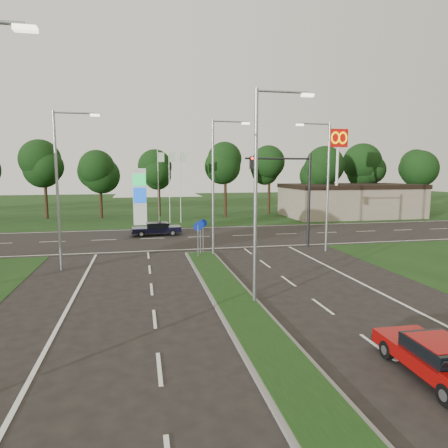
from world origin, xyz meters
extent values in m
plane|color=black|center=(0.00, 0.00, 0.00)|extent=(160.00, 160.00, 0.00)
cube|color=black|center=(0.00, 55.00, 0.00)|extent=(160.00, 50.00, 0.02)
cube|color=black|center=(0.00, 24.00, 0.00)|extent=(160.00, 12.00, 0.02)
cube|color=slate|center=(0.00, 4.00, 0.06)|extent=(2.00, 26.00, 0.12)
cube|color=gray|center=(22.00, 36.00, 2.00)|extent=(16.00, 9.00, 4.00)
cylinder|color=gray|center=(0.80, 6.00, 4.50)|extent=(0.16, 0.16, 9.00)
cylinder|color=gray|center=(1.90, 6.00, 8.90)|extent=(2.20, 0.10, 0.10)
cube|color=#FFF2CC|center=(3.00, 6.00, 8.80)|extent=(0.50, 0.22, 0.12)
cylinder|color=gray|center=(0.80, 16.00, 4.50)|extent=(0.16, 0.16, 9.00)
cylinder|color=gray|center=(1.90, 16.00, 8.90)|extent=(2.20, 0.10, 0.10)
cube|color=#FFF2CC|center=(3.00, 16.00, 8.80)|extent=(0.50, 0.22, 0.12)
cube|color=#FFF2CC|center=(-6.30, 0.00, 8.80)|extent=(0.50, 0.22, 0.12)
cylinder|color=gray|center=(-8.50, 14.00, 4.50)|extent=(0.16, 0.16, 9.00)
cylinder|color=gray|center=(-7.40, 14.00, 8.90)|extent=(2.20, 0.10, 0.10)
cube|color=#FFF2CC|center=(-6.30, 14.00, 8.80)|extent=(0.50, 0.22, 0.12)
cylinder|color=gray|center=(9.00, 16.00, 4.50)|extent=(0.16, 0.16, 9.00)
cylinder|color=gray|center=(7.90, 16.00, 8.90)|extent=(2.20, 0.10, 0.10)
cube|color=#FFF2CC|center=(6.80, 16.00, 8.80)|extent=(0.50, 0.22, 0.12)
cylinder|color=black|center=(8.50, 18.00, 3.50)|extent=(0.20, 0.20, 7.00)
cylinder|color=black|center=(6.00, 18.00, 6.60)|extent=(5.00, 0.14, 0.14)
cube|color=black|center=(4.00, 18.00, 6.30)|extent=(0.28, 0.28, 0.90)
sphere|color=#FF190C|center=(4.00, 17.82, 6.60)|extent=(0.20, 0.20, 0.20)
cylinder|color=gray|center=(-0.30, 15.50, 1.10)|extent=(0.06, 0.06, 2.20)
cylinder|color=#0C26A5|center=(-0.30, 15.50, 2.10)|extent=(0.56, 0.04, 0.56)
cylinder|color=gray|center=(0.00, 16.50, 1.10)|extent=(0.06, 0.06, 2.20)
cylinder|color=#0C26A5|center=(0.00, 16.50, 2.10)|extent=(0.56, 0.04, 0.56)
cylinder|color=gray|center=(0.30, 17.20, 1.10)|extent=(0.06, 0.06, 2.20)
cylinder|color=#0C26A5|center=(0.30, 17.20, 2.10)|extent=(0.56, 0.04, 0.56)
cube|color=silver|center=(-4.00, 33.00, 3.00)|extent=(1.40, 0.30, 6.00)
cube|color=#0CA53F|center=(-4.00, 32.82, 4.80)|extent=(1.30, 0.08, 1.20)
cube|color=#0C3FBF|center=(-4.00, 32.82, 3.20)|extent=(1.30, 0.08, 1.60)
cylinder|color=silver|center=(-2.00, 34.00, 4.00)|extent=(0.08, 0.08, 8.00)
cube|color=#B2D8B2|center=(-1.65, 34.00, 7.20)|extent=(0.70, 0.02, 1.00)
cylinder|color=silver|center=(-0.80, 34.00, 4.00)|extent=(0.08, 0.08, 8.00)
cube|color=#B2D8B2|center=(-0.45, 34.00, 7.20)|extent=(0.70, 0.02, 1.00)
cylinder|color=silver|center=(0.40, 34.00, 4.00)|extent=(0.08, 0.08, 8.00)
cube|color=#B2D8B2|center=(0.75, 34.00, 7.20)|extent=(0.70, 0.02, 1.00)
cylinder|color=silver|center=(18.00, 32.00, 5.00)|extent=(0.30, 0.30, 10.00)
cube|color=#BF0C07|center=(18.00, 32.00, 9.40)|extent=(2.20, 0.35, 2.00)
torus|color=#FFC600|center=(17.55, 31.78, 9.40)|extent=(1.06, 0.16, 1.06)
torus|color=#FFC600|center=(18.45, 31.78, 9.40)|extent=(1.06, 0.16, 1.06)
cylinder|color=black|center=(0.00, 40.00, 2.20)|extent=(0.36, 0.36, 4.40)
sphere|color=black|center=(0.00, 40.00, 6.50)|extent=(6.00, 6.00, 6.00)
sphere|color=black|center=(0.30, 39.80, 7.50)|extent=(4.80, 4.80, 4.80)
cube|color=#940908|center=(4.00, -1.04, 0.49)|extent=(1.73, 3.98, 0.40)
cube|color=black|center=(3.99, -1.12, 0.88)|extent=(1.42, 1.77, 0.38)
cube|color=#940908|center=(3.99, -1.12, 1.06)|extent=(1.33, 1.46, 0.04)
cylinder|color=black|center=(3.31, 0.24, 0.28)|extent=(0.20, 0.56, 0.55)
cylinder|color=black|center=(4.76, 0.19, 0.28)|extent=(0.20, 0.56, 0.55)
cylinder|color=black|center=(3.23, -2.28, 0.28)|extent=(0.20, 0.56, 0.55)
cube|color=black|center=(-2.60, 25.60, 0.53)|extent=(4.29, 1.88, 0.43)
cube|color=black|center=(-2.52, 25.61, 0.94)|extent=(1.91, 1.53, 0.40)
cube|color=black|center=(-2.52, 25.61, 1.14)|extent=(1.57, 1.44, 0.04)
cylinder|color=black|center=(-3.93, 24.77, 0.30)|extent=(0.60, 0.21, 0.60)
cylinder|color=black|center=(-3.98, 26.34, 0.30)|extent=(0.60, 0.21, 0.60)
cylinder|color=black|center=(-1.23, 24.87, 0.30)|extent=(0.60, 0.21, 0.60)
cylinder|color=black|center=(-1.28, 26.43, 0.30)|extent=(0.60, 0.21, 0.60)
camera|label=1|loc=(-3.89, -10.02, 5.66)|focal=32.00mm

